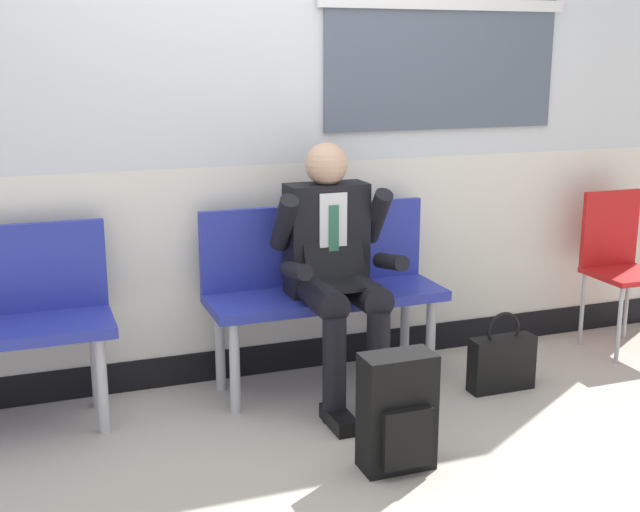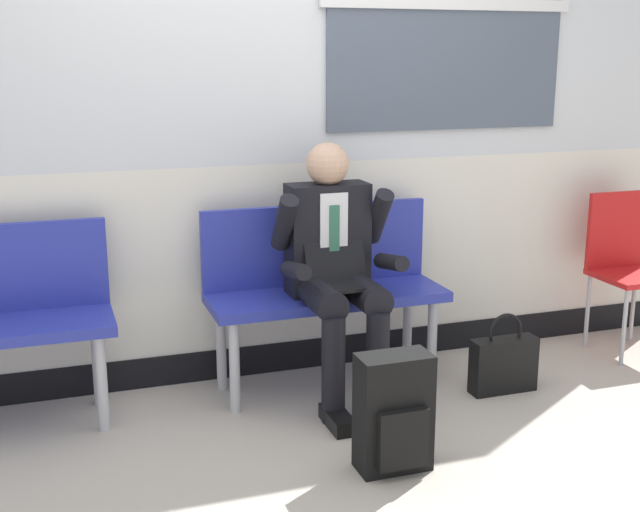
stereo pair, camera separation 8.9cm
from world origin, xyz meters
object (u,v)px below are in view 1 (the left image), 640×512
(handbag, at_px, (502,362))
(folding_chair, at_px, (618,256))
(bench_with_person, at_px, (321,280))
(person_seated, at_px, (336,265))
(backpack, at_px, (398,414))

(handbag, distance_m, folding_chair, 1.10)
(bench_with_person, bearing_deg, person_seated, -90.00)
(handbag, xyz_separation_m, folding_chair, (0.97, 0.34, 0.40))
(backpack, relative_size, folding_chair, 0.54)
(backpack, distance_m, folding_chair, 2.05)
(handbag, height_order, folding_chair, folding_chair)
(folding_chair, bearing_deg, bench_with_person, 177.55)
(bench_with_person, relative_size, folding_chair, 1.31)
(bench_with_person, height_order, backpack, bench_with_person)
(person_seated, bearing_deg, folding_chair, 3.93)
(person_seated, xyz_separation_m, backpack, (-0.03, -0.78, -0.44))
(backpack, bearing_deg, handbag, 33.12)
(person_seated, bearing_deg, bench_with_person, 90.00)
(person_seated, xyz_separation_m, folding_chair, (1.79, 0.12, -0.13))
(handbag, bearing_deg, folding_chair, 19.58)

